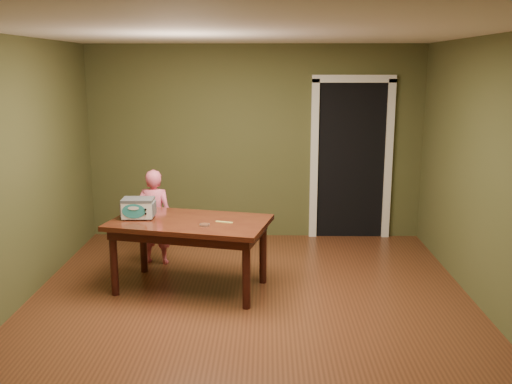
% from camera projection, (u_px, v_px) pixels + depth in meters
% --- Properties ---
extents(floor, '(5.00, 5.00, 0.00)m').
position_uv_depth(floor, '(249.00, 310.00, 5.52)').
color(floor, brown).
rests_on(floor, ground).
extents(room_shell, '(4.52, 5.02, 2.61)m').
position_uv_depth(room_shell, '(249.00, 134.00, 5.16)').
color(room_shell, '#484927').
rests_on(room_shell, ground).
extents(doorway, '(1.10, 0.66, 2.25)m').
position_uv_depth(doorway, '(348.00, 158.00, 7.99)').
color(doorway, black).
rests_on(doorway, ground).
extents(dining_table, '(1.76, 1.23, 0.75)m').
position_uv_depth(dining_table, '(190.00, 230.00, 5.92)').
color(dining_table, '#3B150D').
rests_on(dining_table, floor).
extents(toy_oven, '(0.35, 0.25, 0.21)m').
position_uv_depth(toy_oven, '(138.00, 207.00, 5.96)').
color(toy_oven, '#4C4F54').
rests_on(toy_oven, dining_table).
extents(baking_pan, '(0.10, 0.10, 0.02)m').
position_uv_depth(baking_pan, '(205.00, 225.00, 5.68)').
color(baking_pan, silver).
rests_on(baking_pan, dining_table).
extents(spatula, '(0.18, 0.08, 0.01)m').
position_uv_depth(spatula, '(224.00, 222.00, 5.81)').
color(spatula, '#D1CA5A').
rests_on(spatula, dining_table).
extents(child, '(0.44, 0.31, 1.14)m').
position_uv_depth(child, '(155.00, 217.00, 6.73)').
color(child, '#F16381').
rests_on(child, floor).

